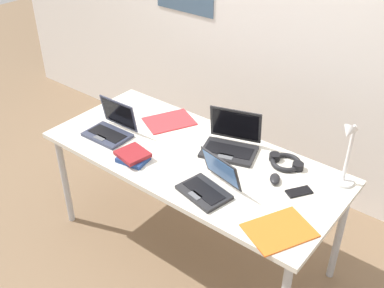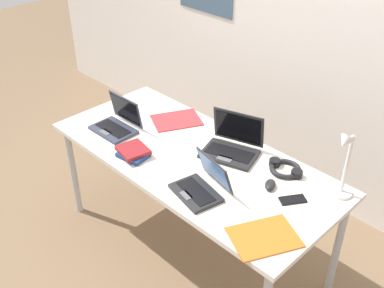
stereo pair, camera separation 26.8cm
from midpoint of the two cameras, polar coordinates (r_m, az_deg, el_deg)
name	(u,v)px [view 2 (the right image)]	position (r m, az deg, el deg)	size (l,w,h in m)	color
ground_plane	(192,245)	(3.20, 2.45, -12.47)	(12.00, 12.00, 0.00)	#7A6047
wall_back	(309,20)	(3.30, 16.65, 14.43)	(6.00, 0.13, 2.60)	silver
desk	(192,163)	(2.75, 2.78, -2.47)	(1.80, 0.80, 0.74)	silver
desk_lamp	(344,165)	(2.46, 21.25, -2.59)	(0.12, 0.18, 0.40)	white
laptop_back_left	(201,186)	(2.43, 4.35, -5.30)	(0.31, 0.29, 0.20)	#232326
laptop_near_mouse	(232,146)	(2.74, 7.77, -0.30)	(0.38, 0.34, 0.24)	#232326
laptop_back_right	(117,123)	(2.96, -6.70, 2.46)	(0.29, 0.23, 0.21)	#33384C
computer_mouse	(270,185)	(2.53, 12.66, -5.05)	(0.06, 0.10, 0.03)	black
cell_phone	(293,200)	(2.48, 15.40, -6.77)	(0.06, 0.14, 0.01)	black
headphones	(285,169)	(2.66, 14.30, -3.08)	(0.21, 0.18, 0.04)	black
book_stack	(133,152)	(2.71, -4.50, -1.13)	(0.20, 0.18, 0.05)	navy
paper_folder_mid_desk	(264,237)	(2.24, 12.37, -11.31)	(0.23, 0.31, 0.01)	orange
paper_folder_near_lamp	(177,120)	(3.06, 0.58, 2.89)	(0.23, 0.31, 0.01)	red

